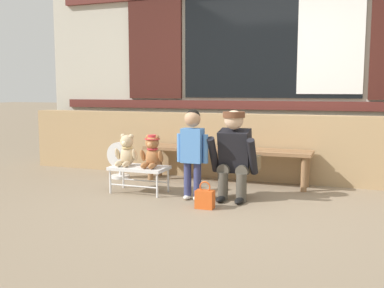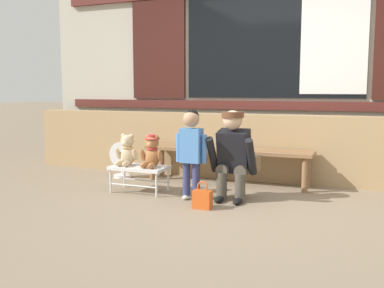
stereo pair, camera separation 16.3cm
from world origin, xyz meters
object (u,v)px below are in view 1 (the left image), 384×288
at_px(small_display_bench, 139,169).
at_px(teddy_bear_with_hat, 152,152).
at_px(wooden_bench_long, 226,154).
at_px(child_standing, 192,144).
at_px(handbag_on_ground, 205,199).
at_px(floor_fan, 120,160).
at_px(teddy_bear_plain, 127,151).
at_px(adult_crouching, 235,155).

distance_m(small_display_bench, teddy_bear_with_hat, 0.26).
xyz_separation_m(wooden_bench_long, teddy_bear_with_hat, (-0.61, -0.83, 0.10)).
xyz_separation_m(wooden_bench_long, child_standing, (-0.10, -0.92, 0.22)).
relative_size(teddy_bear_with_hat, handbag_on_ground, 1.34).
distance_m(child_standing, floor_fan, 1.53).
bearing_deg(handbag_on_ground, wooden_bench_long, 96.54).
distance_m(small_display_bench, child_standing, 0.76).
relative_size(teddy_bear_with_hat, floor_fan, 0.76).
height_order(child_standing, floor_fan, child_standing).
height_order(wooden_bench_long, teddy_bear_with_hat, teddy_bear_with_hat).
xyz_separation_m(teddy_bear_plain, child_standing, (0.84, -0.09, 0.13)).
distance_m(teddy_bear_plain, child_standing, 0.85).
xyz_separation_m(teddy_bear_with_hat, child_standing, (0.52, -0.09, 0.12)).
bearing_deg(child_standing, adult_crouching, 21.84).
bearing_deg(small_display_bench, adult_crouching, 3.97).
bearing_deg(adult_crouching, teddy_bear_plain, -176.60).
xyz_separation_m(small_display_bench, teddy_bear_with_hat, (0.16, 0.00, 0.21)).
bearing_deg(teddy_bear_plain, floor_fan, 125.82).
distance_m(teddy_bear_plain, floor_fan, 0.82).
bearing_deg(teddy_bear_plain, adult_crouching, 3.40).
distance_m(wooden_bench_long, small_display_bench, 1.14).
distance_m(wooden_bench_long, child_standing, 0.95).
distance_m(small_display_bench, teddy_bear_plain, 0.25).
height_order(child_standing, adult_crouching, child_standing).
bearing_deg(handbag_on_ground, adult_crouching, 67.96).
height_order(teddy_bear_plain, adult_crouching, adult_crouching).
distance_m(wooden_bench_long, teddy_bear_plain, 1.25).
xyz_separation_m(small_display_bench, floor_fan, (-0.62, 0.64, -0.03)).
relative_size(adult_crouching, handbag_on_ground, 3.49).
bearing_deg(teddy_bear_with_hat, adult_crouching, 4.52).
height_order(small_display_bench, child_standing, child_standing).
distance_m(teddy_bear_plain, handbag_on_ground, 1.20).
relative_size(teddy_bear_plain, adult_crouching, 0.38).
bearing_deg(adult_crouching, handbag_on_ground, -112.04).
bearing_deg(child_standing, teddy_bear_plain, 173.61).
distance_m(small_display_bench, floor_fan, 0.89).
height_order(teddy_bear_with_hat, child_standing, child_standing).
distance_m(wooden_bench_long, adult_crouching, 0.83).
distance_m(wooden_bench_long, handbag_on_ground, 1.25).
relative_size(teddy_bear_plain, handbag_on_ground, 1.34).
relative_size(child_standing, floor_fan, 2.00).
bearing_deg(wooden_bench_long, handbag_on_ground, -83.46).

